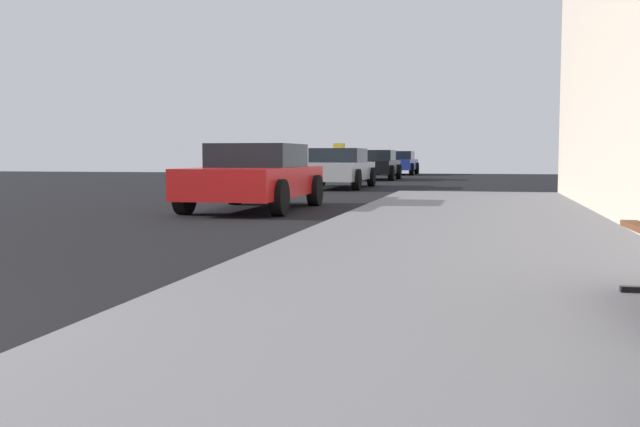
# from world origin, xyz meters

# --- Properties ---
(sidewalk) EXTENTS (4.00, 32.00, 0.15)m
(sidewalk) POSITION_xyz_m (4.00, 0.00, 0.07)
(sidewalk) COLOR slate
(sidewalk) RESTS_ON ground_plane
(car_red) EXTENTS (1.96, 4.27, 1.27)m
(car_red) POSITION_xyz_m (-0.19, 10.89, 0.65)
(car_red) COLOR red
(car_red) RESTS_ON ground_plane
(car_silver) EXTENTS (1.96, 4.60, 1.43)m
(car_silver) POSITION_xyz_m (-0.49, 20.57, 0.65)
(car_silver) COLOR #B7B7BF
(car_silver) RESTS_ON ground_plane
(car_black) EXTENTS (2.02, 4.06, 1.27)m
(car_black) POSITION_xyz_m (-0.55, 28.95, 0.65)
(car_black) COLOR black
(car_black) RESTS_ON ground_plane
(car_blue) EXTENTS (1.99, 4.57, 1.27)m
(car_blue) POSITION_xyz_m (-0.54, 37.61, 0.65)
(car_blue) COLOR #233899
(car_blue) RESTS_ON ground_plane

